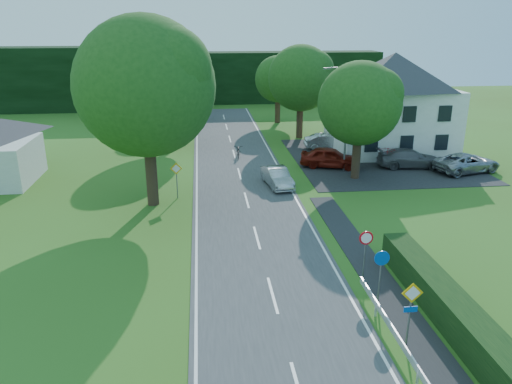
{
  "coord_description": "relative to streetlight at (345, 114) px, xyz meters",
  "views": [
    {
      "loc": [
        -2.77,
        -6.54,
        11.13
      ],
      "look_at": [
        0.11,
        19.46,
        2.14
      ],
      "focal_mm": 35.0,
      "sensor_mm": 36.0,
      "label": 1
    }
  ],
  "objects": [
    {
      "name": "sign_priority_right",
      "position": [
        -3.76,
        -22.02,
        -2.67
      ],
      "size": [
        0.78,
        0.09,
        2.59
      ],
      "color": "slate",
      "rests_on": "ground"
    },
    {
      "name": "sign_roundabout",
      "position": [
        -3.76,
        -19.02,
        -2.79
      ],
      "size": [
        0.64,
        0.08,
        2.37
      ],
      "color": "slate",
      "rests_on": "ground"
    },
    {
      "name": "road",
      "position": [
        -8.06,
        -10.0,
        -4.44
      ],
      "size": [
        7.0,
        80.0,
        0.04
      ],
      "primitive_type": "cube",
      "color": "#3C3C3E",
      "rests_on": "ground"
    },
    {
      "name": "treeline_left",
      "position": [
        -36.06,
        32.0,
        -0.46
      ],
      "size": [
        44.0,
        6.0,
        8.0
      ],
      "primitive_type": "cube",
      "color": "black",
      "rests_on": "ground"
    },
    {
      "name": "line_edge_right",
      "position": [
        -4.81,
        -10.0,
        -4.42
      ],
      "size": [
        0.12,
        80.0,
        0.01
      ],
      "primitive_type": "cube",
      "color": "white",
      "rests_on": "road"
    },
    {
      "name": "parasol",
      "position": [
        3.7,
        0.19,
        -3.58
      ],
      "size": [
        2.22,
        2.24,
        1.69
      ],
      "primitive_type": "imported",
      "rotation": [
        0.0,
        0.0,
        0.22
      ],
      "color": "#B20E1A",
      "rests_on": "parking_pad"
    },
    {
      "name": "tree_main",
      "position": [
        -14.06,
        -6.0,
        1.36
      ],
      "size": [
        9.4,
        9.4,
        11.64
      ],
      "primitive_type": null,
      "color": "#1E4A16",
      "rests_on": "ground"
    },
    {
      "name": "tree_left_far",
      "position": [
        -13.06,
        10.0,
        -0.17
      ],
      "size": [
        7.0,
        7.0,
        8.58
      ],
      "primitive_type": null,
      "color": "#1E4A16",
      "rests_on": "ground"
    },
    {
      "name": "streetlight",
      "position": [
        0.0,
        0.0,
        0.0
      ],
      "size": [
        2.03,
        0.18,
        8.0
      ],
      "color": "slate",
      "rests_on": "ground"
    },
    {
      "name": "parking_pad",
      "position": [
        3.94,
        3.0,
        -4.44
      ],
      "size": [
        14.0,
        16.0,
        0.04
      ],
      "primitive_type": "cube",
      "color": "black",
      "rests_on": "ground"
    },
    {
      "name": "sign_priority_left",
      "position": [
        -12.56,
        -5.02,
        -2.75
      ],
      "size": [
        0.78,
        0.09,
        2.44
      ],
      "color": "slate",
      "rests_on": "ground"
    },
    {
      "name": "parked_car_red",
      "position": [
        -0.72,
        1.03,
        -3.63
      ],
      "size": [
        5.04,
        3.26,
        1.6
      ],
      "primitive_type": "imported",
      "rotation": [
        0.0,
        0.0,
        1.25
      ],
      "color": "maroon",
      "rests_on": "parking_pad"
    },
    {
      "name": "line_centre",
      "position": [
        -8.06,
        -10.0,
        -4.42
      ],
      "size": [
        0.12,
        80.0,
        0.01
      ],
      "primitive_type": null,
      "color": "white",
      "rests_on": "road"
    },
    {
      "name": "parked_car_grey",
      "position": [
        5.58,
        0.33,
        -3.69
      ],
      "size": [
        5.25,
        2.59,
        1.47
      ],
      "primitive_type": "imported",
      "rotation": [
        0.0,
        0.0,
        1.46
      ],
      "color": "#55545A",
      "rests_on": "parking_pad"
    },
    {
      "name": "moving_car",
      "position": [
        -5.64,
        -3.3,
        -3.76
      ],
      "size": [
        2.0,
        4.21,
        1.33
      ],
      "primitive_type": "imported",
      "rotation": [
        0.0,
        0.0,
        0.15
      ],
      "color": "#ABAAAF",
      "rests_on": "road"
    },
    {
      "name": "parked_car_silver_b",
      "position": [
        9.47,
        -1.43,
        -3.7
      ],
      "size": [
        5.68,
        3.66,
        1.46
      ],
      "primitive_type": "imported",
      "rotation": [
        0.0,
        0.0,
        1.82
      ],
      "color": "#9D9CA2",
      "rests_on": "parking_pad"
    },
    {
      "name": "treeline_right",
      "position": [
        -0.06,
        36.0,
        -0.96
      ],
      "size": [
        30.0,
        5.0,
        7.0
      ],
      "primitive_type": "cube",
      "color": "black",
      "rests_on": "ground"
    },
    {
      "name": "house_white",
      "position": [
        5.94,
        6.0,
        -0.06
      ],
      "size": [
        10.6,
        8.4,
        8.6
      ],
      "color": "silver",
      "rests_on": "ground"
    },
    {
      "name": "tree_left_back",
      "position": [
        -12.56,
        22.0,
        -0.43
      ],
      "size": [
        6.6,
        6.6,
        8.07
      ],
      "primitive_type": null,
      "color": "#1E4A16",
      "rests_on": "ground"
    },
    {
      "name": "line_edge_left",
      "position": [
        -11.31,
        -10.0,
        -4.42
      ],
      "size": [
        0.12,
        80.0,
        0.01
      ],
      "primitive_type": "cube",
      "color": "white",
      "rests_on": "road"
    },
    {
      "name": "tree_right_far",
      "position": [
        -1.06,
        12.0,
        0.08
      ],
      "size": [
        7.4,
        7.4,
        9.09
      ],
      "primitive_type": null,
      "color": "#1E4A16",
      "rests_on": "ground"
    },
    {
      "name": "tree_right_mid",
      "position": [
        0.44,
        -2.0,
        -0.17
      ],
      "size": [
        7.0,
        7.0,
        8.58
      ],
      "primitive_type": null,
      "color": "#1E4A16",
      "rests_on": "ground"
    },
    {
      "name": "tree_right_back",
      "position": [
        -2.06,
        20.0,
        -0.68
      ],
      "size": [
        6.2,
        6.2,
        7.56
      ],
      "primitive_type": null,
      "color": "#1E4A16",
      "rests_on": "ground"
    },
    {
      "name": "motorcycle",
      "position": [
        -7.74,
        5.01,
        -3.89
      ],
      "size": [
        0.87,
        2.1,
        1.08
      ],
      "primitive_type": "imported",
      "rotation": [
        0.0,
        0.0,
        -0.08
      ],
      "color": "black",
      "rests_on": "road"
    },
    {
      "name": "sign_speed_limit",
      "position": [
        -3.76,
        -17.03,
        -2.7
      ],
      "size": [
        0.64,
        0.11,
        2.37
      ],
      "color": "slate",
      "rests_on": "ground"
    },
    {
      "name": "parked_car_silver_a",
      "position": [
        0.56,
        7.0,
        -3.74
      ],
      "size": [
        4.23,
        1.68,
        1.37
      ],
      "primitive_type": "imported",
      "rotation": [
        0.0,
        0.0,
        1.52
      ],
      "color": "#B4B3B8",
      "rests_on": "parking_pad"
    }
  ]
}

